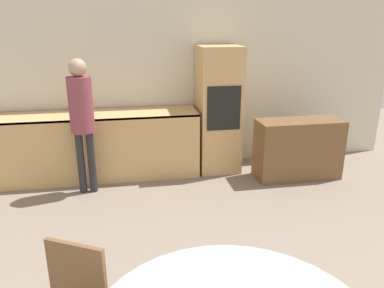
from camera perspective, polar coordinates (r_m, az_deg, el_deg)
wall_back at (r=5.46m, az=-4.02°, el=9.94°), size 7.04×0.05×2.60m
kitchen_counter at (r=5.32m, az=-15.76°, el=-0.19°), size 3.04×0.60×0.91m
oven_unit at (r=5.34m, az=4.05°, el=5.21°), size 0.58×0.59×1.77m
sideboard at (r=5.36m, az=15.85°, el=-0.72°), size 1.16×0.45×0.82m
person_standing at (r=4.69m, az=-16.49°, el=4.84°), size 0.29×0.29×1.68m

